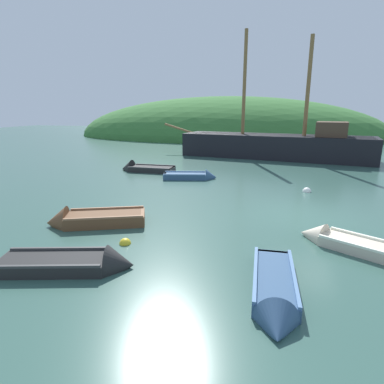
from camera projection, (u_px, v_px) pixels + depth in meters
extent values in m
plane|color=#33564C|center=(304.00, 215.00, 12.11)|extent=(120.00, 120.00, 0.00)
ellipsoid|color=#387033|center=(226.00, 137.00, 47.11)|extent=(44.93, 22.61, 11.53)
cube|color=black|center=(274.00, 151.00, 26.41)|extent=(15.52, 6.26, 2.69)
cube|color=#997A51|center=(275.00, 135.00, 26.09)|extent=(14.87, 5.87, 0.10)
cylinder|color=olive|center=(179.00, 129.00, 29.45)|extent=(2.94, 0.73, 0.97)
cylinder|color=olive|center=(244.00, 83.00, 26.12)|extent=(0.28, 0.28, 8.19)
cylinder|color=olive|center=(308.00, 87.00, 24.26)|extent=(0.30, 0.30, 7.37)
cube|color=#4C3828|center=(332.00, 129.00, 24.27)|extent=(2.62, 2.86, 1.10)
cube|color=black|center=(54.00, 266.00, 8.02)|extent=(2.86, 1.72, 0.41)
cone|color=black|center=(120.00, 265.00, 8.05)|extent=(0.91, 1.16, 1.03)
cube|color=#3B3B3B|center=(2.00, 264.00, 7.98)|extent=(0.36, 0.97, 0.29)
cube|color=#3B3B3B|center=(72.00, 260.00, 7.99)|extent=(0.43, 1.01, 0.05)
cube|color=#3B3B3B|center=(35.00, 261.00, 7.97)|extent=(0.43, 1.01, 0.05)
cube|color=#3B3B3B|center=(44.00, 267.00, 7.48)|extent=(2.55, 0.74, 0.07)
cube|color=#3B3B3B|center=(61.00, 249.00, 8.44)|extent=(2.55, 0.74, 0.07)
cube|color=brown|center=(106.00, 220.00, 11.19)|extent=(2.90, 2.07, 0.49)
cone|color=brown|center=(57.00, 223.00, 10.97)|extent=(1.03, 1.29, 1.13)
cube|color=#8E6242|center=(143.00, 217.00, 11.33)|extent=(0.50, 1.04, 0.34)
cube|color=#8E6242|center=(92.00, 216.00, 11.08)|extent=(0.56, 1.08, 0.05)
cube|color=#8E6242|center=(119.00, 215.00, 11.20)|extent=(0.56, 1.08, 0.05)
cube|color=#8E6242|center=(108.00, 208.00, 11.65)|extent=(2.45, 1.02, 0.07)
cube|color=#8E6242|center=(104.00, 218.00, 10.59)|extent=(2.45, 1.02, 0.07)
cube|color=beige|center=(379.00, 254.00, 8.70)|extent=(3.08, 2.37, 0.41)
cone|color=beige|center=(312.00, 235.00, 9.97)|extent=(1.10, 1.15, 0.90)
cube|color=white|center=(359.00, 243.00, 9.02)|extent=(0.60, 0.84, 0.05)
cube|color=white|center=(384.00, 241.00, 8.95)|extent=(2.58, 1.59, 0.07)
cube|color=white|center=(375.00, 251.00, 8.34)|extent=(2.58, 1.59, 0.07)
cube|color=#335175|center=(274.00, 282.00, 7.26)|extent=(0.99, 2.64, 0.40)
cone|color=#335175|center=(277.00, 329.00, 5.71)|extent=(0.89, 0.68, 0.88)
cube|color=#4F75A1|center=(272.00, 256.00, 8.44)|extent=(0.83, 0.14, 0.28)
cube|color=#4F75A1|center=(275.00, 287.00, 6.79)|extent=(0.85, 0.20, 0.05)
cube|color=#4F75A1|center=(273.00, 267.00, 7.66)|extent=(0.85, 0.20, 0.05)
cube|color=#4F75A1|center=(255.00, 271.00, 7.29)|extent=(0.14, 2.56, 0.07)
cube|color=#4F75A1|center=(294.00, 275.00, 7.12)|extent=(0.14, 2.56, 0.07)
cube|color=black|center=(152.00, 170.00, 20.61)|extent=(2.86, 1.36, 0.43)
cone|color=black|center=(127.00, 169.00, 21.05)|extent=(0.73, 1.24, 1.23)
cube|color=#3B3B3B|center=(172.00, 170.00, 20.25)|extent=(0.15, 1.17, 0.30)
cube|color=#3B3B3B|center=(145.00, 167.00, 20.70)|extent=(0.21, 1.19, 0.05)
cube|color=#3B3B3B|center=(159.00, 168.00, 20.45)|extent=(0.21, 1.19, 0.05)
cube|color=#3B3B3B|center=(155.00, 165.00, 21.12)|extent=(2.77, 0.15, 0.07)
cube|color=#3B3B3B|center=(148.00, 168.00, 19.98)|extent=(2.77, 0.15, 0.07)
cube|color=#335175|center=(185.00, 177.00, 18.53)|extent=(2.59, 1.50, 0.41)
cone|color=#335175|center=(211.00, 177.00, 18.49)|extent=(0.81, 1.07, 0.96)
cube|color=#4F75A1|center=(165.00, 176.00, 18.54)|extent=(0.31, 0.92, 0.29)
cube|color=#4F75A1|center=(192.00, 175.00, 18.48)|extent=(0.37, 0.95, 0.05)
cube|color=#4F75A1|center=(177.00, 175.00, 18.50)|extent=(0.37, 0.95, 0.05)
cube|color=#4F75A1|center=(184.00, 175.00, 18.02)|extent=(2.35, 0.57, 0.07)
cube|color=#4F75A1|center=(185.00, 172.00, 18.92)|extent=(2.35, 0.57, 0.07)
sphere|color=white|center=(307.00, 192.00, 15.60)|extent=(0.41, 0.41, 0.41)
sphere|color=yellow|center=(125.00, 244.00, 9.54)|extent=(0.35, 0.35, 0.35)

